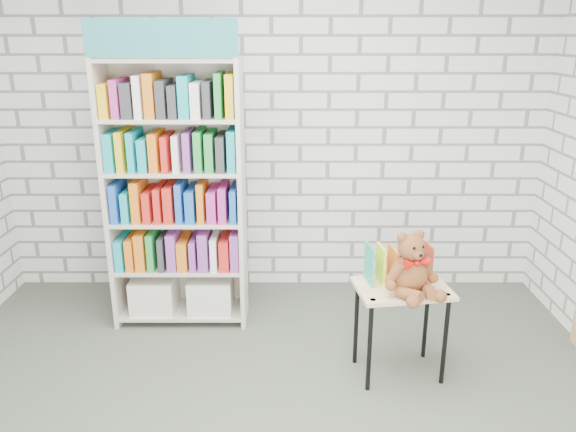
{
  "coord_description": "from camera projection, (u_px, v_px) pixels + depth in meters",
  "views": [
    {
      "loc": [
        0.13,
        -2.62,
        2.15
      ],
      "look_at": [
        0.13,
        0.95,
        0.98
      ],
      "focal_mm": 35.0,
      "sensor_mm": 36.0,
      "label": 1
    }
  ],
  "objects": [
    {
      "name": "room_shell",
      "position": [
        260.0,
        115.0,
        2.6
      ],
      "size": [
        4.52,
        4.02,
        2.81
      ],
      "color": "silver",
      "rests_on": "ground"
    },
    {
      "name": "bookshelf",
      "position": [
        177.0,
        193.0,
        4.13
      ],
      "size": [
        1.0,
        0.39,
        2.23
      ],
      "color": "beige",
      "rests_on": "ground"
    },
    {
      "name": "display_table",
      "position": [
        402.0,
        299.0,
        3.56
      ],
      "size": [
        0.63,
        0.48,
        0.62
      ],
      "color": "#DDC284",
      "rests_on": "ground"
    },
    {
      "name": "table_books",
      "position": [
        399.0,
        263.0,
        3.58
      ],
      "size": [
        0.43,
        0.24,
        0.24
      ],
      "color": "teal",
      "rests_on": "display_table"
    },
    {
      "name": "teddy_bear",
      "position": [
        412.0,
        269.0,
        3.39
      ],
      "size": [
        0.37,
        0.36,
        0.4
      ],
      "color": "brown",
      "rests_on": "display_table"
    }
  ]
}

